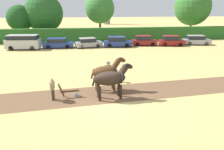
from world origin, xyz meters
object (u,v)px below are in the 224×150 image
object	(u,v)px
tree_center	(100,9)
parked_car_right	(171,41)
draft_horse_lead_right	(107,72)
parked_car_center_right	(144,41)
farmer_at_plow	(52,88)
plow	(72,93)
farmer_beside_team	(108,70)
parked_car_left	(58,43)
parked_car_far_right	(196,40)
tree_center_right	(193,7)
parked_car_center_left	(88,43)
draft_horse_lead_left	(111,78)
tree_left	(20,18)
tree_center_left	(44,13)
parked_car_center	(117,42)
parked_van	(23,42)

from	to	relation	value
tree_center	parked_car_right	bearing A→B (deg)	-49.35
draft_horse_lead_right	parked_car_center_right	distance (m)	20.55
draft_horse_lead_right	farmer_at_plow	distance (m)	4.05
plow	farmer_beside_team	world-z (taller)	farmer_beside_team
parked_car_left	parked_car_far_right	size ratio (longest dim) A/B	1.00
tree_center	draft_horse_lead_right	world-z (taller)	tree_center
tree_center_right	draft_horse_lead_right	size ratio (longest dim) A/B	3.56
parked_car_center_left	parked_car_far_right	distance (m)	17.69
draft_horse_lead_left	farmer_at_plow	world-z (taller)	draft_horse_lead_left
tree_left	parked_car_center_left	distance (m)	15.80
tree_left	tree_center_left	size ratio (longest dim) A/B	0.76
farmer_at_plow	tree_center_right	bearing A→B (deg)	60.00
farmer_beside_team	parked_car_far_right	xyz separation A→B (m)	(16.70, 16.13, -0.24)
tree_center_right	parked_car_left	distance (m)	28.70
tree_left	parked_car_left	world-z (taller)	tree_left
tree_center_left	parked_car_center	distance (m)	16.97
parked_van	parked_car_center_left	world-z (taller)	parked_van
tree_left	parked_car_center	size ratio (longest dim) A/B	1.44
plow	parked_car_left	distance (m)	19.76
draft_horse_lead_right	farmer_beside_team	size ratio (longest dim) A/B	1.61
parked_car_center	parked_car_far_right	bearing A→B (deg)	4.25
tree_center_right	farmer_beside_team	size ratio (longest dim) A/B	5.75
tree_center_left	draft_horse_lead_left	world-z (taller)	tree_center_left
tree_center	parked_car_center	size ratio (longest dim) A/B	1.94
parked_car_center	parked_car_far_right	distance (m)	13.20
farmer_beside_team	parked_van	bearing A→B (deg)	65.35
draft_horse_lead_left	parked_van	size ratio (longest dim) A/B	0.58
plow	parked_car_left	size ratio (longest dim) A/B	0.34
tree_center_left	parked_car_left	distance (m)	11.72
parked_car_right	parked_van	bearing A→B (deg)	-172.00
plow	tree_center_right	bearing A→B (deg)	46.64
farmer_at_plow	parked_car_far_right	size ratio (longest dim) A/B	0.34
tree_left	tree_center_left	bearing A→B (deg)	12.84
farmer_beside_team	parked_car_center_right	xyz separation A→B (m)	(7.97, 16.67, -0.22)
tree_left	tree_center_right	world-z (taller)	tree_center_right
tree_center_left	parked_car_far_right	bearing A→B (deg)	-23.07
parked_van	plow	bearing A→B (deg)	-63.09
draft_horse_lead_right	parked_car_left	size ratio (longest dim) A/B	0.60
farmer_at_plow	parked_car_right	world-z (taller)	parked_car_right
draft_horse_lead_left	parked_car_far_right	size ratio (longest dim) A/B	0.63
tree_center_right	farmer_at_plow	distance (m)	39.26
tree_center	farmer_at_plow	bearing A→B (deg)	-101.16
parked_car_center_left	draft_horse_lead_right	bearing A→B (deg)	-99.80
farmer_at_plow	parked_car_left	xyz separation A→B (m)	(-1.37, 19.90, -0.17)
tree_left	parked_car_far_right	world-z (taller)	tree_left
parked_car_right	parked_car_far_right	distance (m)	4.47
parked_car_left	parked_car_far_right	xyz separation A→B (m)	(22.27, -0.39, 0.03)
parked_car_center_right	parked_van	bearing A→B (deg)	-171.86
tree_center_right	parked_car_center	bearing A→B (deg)	-149.15
draft_horse_lead_right	parked_car_center_left	distance (m)	18.43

